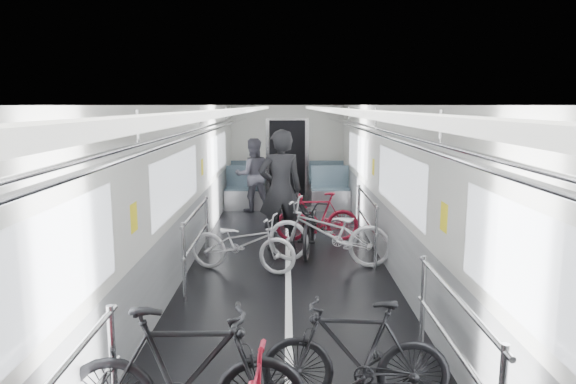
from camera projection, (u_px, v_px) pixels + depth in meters
name	position (u px, v px, depth m)	size (l,w,h in m)	color
car_shell	(288.00, 182.00, 8.62)	(3.02, 14.01, 2.41)	black
bike_left_mid	(186.00, 376.00, 3.61)	(0.49, 1.72, 1.04)	black
bike_left_far	(243.00, 243.00, 7.44)	(0.56, 1.62, 0.85)	silver
bike_right_near	(355.00, 354.00, 4.07)	(0.42, 1.50, 0.90)	black
bike_right_mid	(328.00, 232.00, 7.76)	(0.66, 1.90, 1.00)	silver
bike_right_far	(317.00, 217.00, 9.09)	(0.41, 1.47, 0.88)	maroon
bike_aisle	(311.00, 224.00, 8.50)	(0.61, 1.75, 0.92)	black
person_standing	(280.00, 190.00, 8.51)	(0.73, 0.48, 2.01)	black
person_seated	(253.00, 175.00, 11.61)	(0.81, 0.63, 1.67)	#323139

